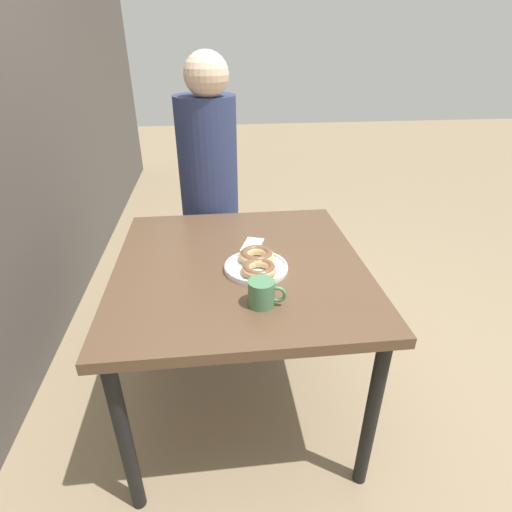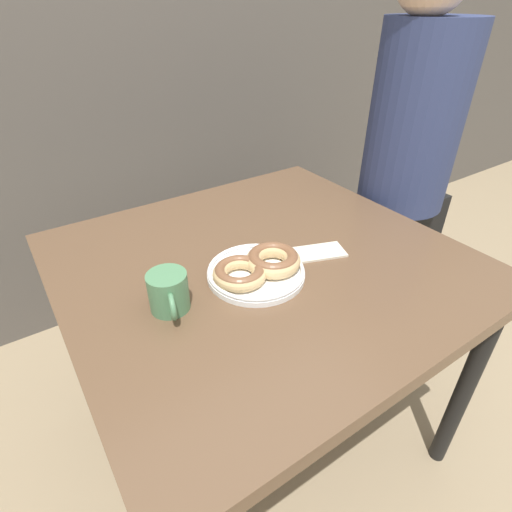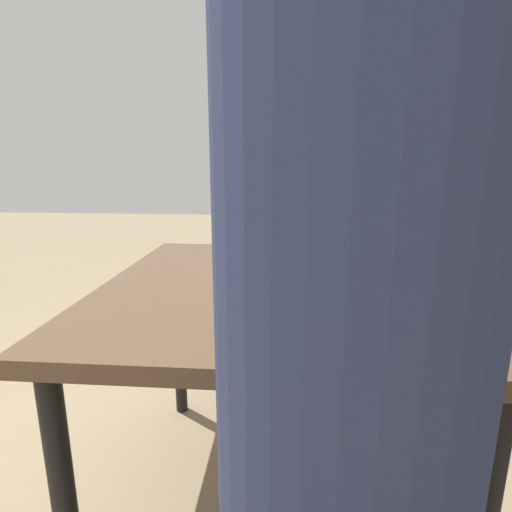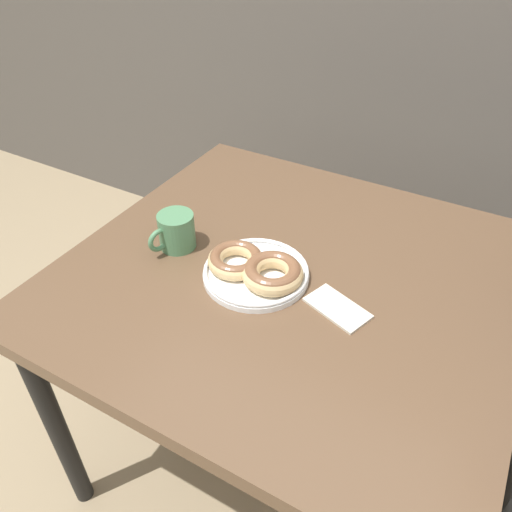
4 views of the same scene
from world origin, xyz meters
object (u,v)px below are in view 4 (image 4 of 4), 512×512
(donut_plate, at_px, (256,269))
(coffee_mug, at_px, (176,231))
(dining_table, at_px, (290,296))
(napkin, at_px, (337,308))

(donut_plate, distance_m, coffee_mug, 0.23)
(dining_table, height_order, coffee_mug, coffee_mug)
(donut_plate, relative_size, coffee_mug, 2.21)
(dining_table, distance_m, coffee_mug, 0.32)
(dining_table, xyz_separation_m, donut_plate, (-0.06, -0.06, 0.10))
(dining_table, distance_m, donut_plate, 0.14)
(donut_plate, height_order, coffee_mug, coffee_mug)
(coffee_mug, distance_m, napkin, 0.43)
(dining_table, xyz_separation_m, napkin, (0.14, -0.06, 0.08))
(napkin, bearing_deg, dining_table, 155.14)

